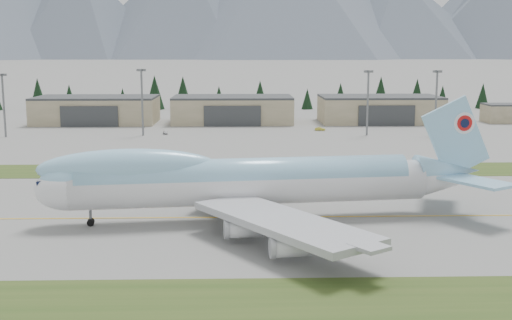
{
  "coord_description": "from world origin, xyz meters",
  "views": [
    {
      "loc": [
        -12.48,
        -110.26,
        29.33
      ],
      "look_at": [
        -9.17,
        13.46,
        8.0
      ],
      "focal_mm": 45.0,
      "sensor_mm": 36.0,
      "label": 1
    }
  ],
  "objects_px": {
    "service_vehicle_a": "(165,134)",
    "service_vehicle_b": "(320,131)",
    "hangar_left": "(97,110)",
    "service_vehicle_c": "(433,125)",
    "hangar_center": "(233,109)",
    "boeing_747_freighter": "(246,180)",
    "hangar_right": "(379,109)"
  },
  "relations": [
    {
      "from": "service_vehicle_a",
      "to": "service_vehicle_b",
      "type": "relative_size",
      "value": 0.95
    },
    {
      "from": "hangar_left",
      "to": "service_vehicle_c",
      "type": "height_order",
      "value": "hangar_left"
    },
    {
      "from": "hangar_center",
      "to": "service_vehicle_b",
      "type": "distance_m",
      "value": 42.59
    },
    {
      "from": "service_vehicle_a",
      "to": "service_vehicle_c",
      "type": "relative_size",
      "value": 0.83
    },
    {
      "from": "service_vehicle_a",
      "to": "service_vehicle_c",
      "type": "xyz_separation_m",
      "value": [
        102.93,
        25.96,
        0.0
      ]
    },
    {
      "from": "hangar_left",
      "to": "boeing_747_freighter",
      "type": "bearing_deg",
      "value": -68.81
    },
    {
      "from": "service_vehicle_c",
      "to": "hangar_center",
      "type": "bearing_deg",
      "value": -164.23
    },
    {
      "from": "service_vehicle_a",
      "to": "service_vehicle_b",
      "type": "height_order",
      "value": "service_vehicle_b"
    },
    {
      "from": "hangar_center",
      "to": "hangar_right",
      "type": "relative_size",
      "value": 1.0
    },
    {
      "from": "hangar_left",
      "to": "hangar_center",
      "type": "distance_m",
      "value": 55.0
    },
    {
      "from": "service_vehicle_c",
      "to": "hangar_left",
      "type": "bearing_deg",
      "value": -161.34
    },
    {
      "from": "hangar_right",
      "to": "service_vehicle_a",
      "type": "bearing_deg",
      "value": -156.75
    },
    {
      "from": "hangar_left",
      "to": "service_vehicle_a",
      "type": "xyz_separation_m",
      "value": [
        31.57,
        -35.85,
        -5.39
      ]
    },
    {
      "from": "service_vehicle_c",
      "to": "service_vehicle_b",
      "type": "bearing_deg",
      "value": -136.91
    },
    {
      "from": "service_vehicle_c",
      "to": "hangar_right",
      "type": "bearing_deg",
      "value": 175.96
    },
    {
      "from": "hangar_left",
      "to": "service_vehicle_a",
      "type": "distance_m",
      "value": 48.07
    },
    {
      "from": "hangar_left",
      "to": "service_vehicle_c",
      "type": "distance_m",
      "value": 134.97
    },
    {
      "from": "service_vehicle_b",
      "to": "service_vehicle_c",
      "type": "distance_m",
      "value": 50.36
    },
    {
      "from": "hangar_right",
      "to": "service_vehicle_a",
      "type": "relative_size",
      "value": 13.17
    },
    {
      "from": "hangar_left",
      "to": "service_vehicle_b",
      "type": "bearing_deg",
      "value": -17.38
    },
    {
      "from": "service_vehicle_b",
      "to": "service_vehicle_a",
      "type": "bearing_deg",
      "value": 110.86
    },
    {
      "from": "hangar_left",
      "to": "service_vehicle_c",
      "type": "relative_size",
      "value": 10.94
    },
    {
      "from": "boeing_747_freighter",
      "to": "service_vehicle_c",
      "type": "bearing_deg",
      "value": 55.21
    },
    {
      "from": "hangar_right",
      "to": "service_vehicle_b",
      "type": "distance_m",
      "value": 39.31
    },
    {
      "from": "hangar_right",
      "to": "service_vehicle_a",
      "type": "xyz_separation_m",
      "value": [
        -83.43,
        -35.85,
        -5.39
      ]
    },
    {
      "from": "boeing_747_freighter",
      "to": "service_vehicle_b",
      "type": "height_order",
      "value": "boeing_747_freighter"
    },
    {
      "from": "hangar_center",
      "to": "service_vehicle_b",
      "type": "xyz_separation_m",
      "value": [
        32.24,
        -27.3,
        -5.39
      ]
    },
    {
      "from": "hangar_left",
      "to": "hangar_center",
      "type": "relative_size",
      "value": 1.0
    },
    {
      "from": "boeing_747_freighter",
      "to": "hangar_left",
      "type": "relative_size",
      "value": 1.69
    },
    {
      "from": "hangar_center",
      "to": "hangar_left",
      "type": "bearing_deg",
      "value": 180.0
    },
    {
      "from": "boeing_747_freighter",
      "to": "hangar_center",
      "type": "height_order",
      "value": "boeing_747_freighter"
    },
    {
      "from": "boeing_747_freighter",
      "to": "hangar_right",
      "type": "bearing_deg",
      "value": 62.98
    }
  ]
}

